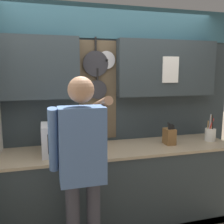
{
  "coord_description": "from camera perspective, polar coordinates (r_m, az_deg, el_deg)",
  "views": [
    {
      "loc": [
        -0.84,
        -2.6,
        1.79
      ],
      "look_at": [
        -0.07,
        0.22,
        1.31
      ],
      "focal_mm": 40.0,
      "sensor_mm": 36.0,
      "label": 1
    }
  ],
  "objects": [
    {
      "name": "microwave",
      "position": [
        2.67,
        -10.23,
        -5.92
      ],
      "size": [
        0.52,
        0.36,
        0.32
      ],
      "color": "silver",
      "rests_on": "base_cabinet_counter"
    },
    {
      "name": "ground_plane",
      "position": [
        3.26,
        2.33,
        -23.99
      ],
      "size": [
        14.0,
        14.0,
        0.0
      ],
      "primitive_type": "plane",
      "color": "#756651"
    },
    {
      "name": "person",
      "position": [
        2.16,
        -6.84,
        -10.84
      ],
      "size": [
        0.54,
        0.68,
        1.75
      ],
      "color": "#383842",
      "rests_on": "ground_plane"
    },
    {
      "name": "back_wall_unit",
      "position": [
        3.03,
        1.09,
        4.56
      ],
      "size": [
        3.17,
        0.22,
        2.55
      ],
      "color": "#2D383D",
      "rests_on": "ground_plane"
    },
    {
      "name": "knife_block",
      "position": [
        3.03,
        12.98,
        -5.4
      ],
      "size": [
        0.11,
        0.15,
        0.27
      ],
      "color": "brown",
      "rests_on": "base_cabinet_counter"
    },
    {
      "name": "utensil_crock",
      "position": [
        3.33,
        21.53,
        -4.65
      ],
      "size": [
        0.13,
        0.13,
        0.33
      ],
      "color": "white",
      "rests_on": "base_cabinet_counter"
    },
    {
      "name": "base_cabinet_counter",
      "position": [
        3.03,
        2.4,
        -16.63
      ],
      "size": [
        2.6,
        0.67,
        0.94
      ],
      "color": "#2D383D",
      "rests_on": "ground_plane"
    }
  ]
}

